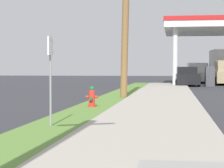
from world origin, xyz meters
The scene contains 6 objects.
fire_hydrant_second centered at (0.69, 14.77, 0.45)m, with size 0.42×0.38×0.74m.
fire_hydrant_third centered at (0.61, 25.80, 0.45)m, with size 0.42×0.37×0.74m.
street_sign_post centered at (0.68, 9.57, 1.63)m, with size 0.05×0.36×2.12m.
car_black_by_near_pump centered at (4.56, 36.26, 0.72)m, with size 2.20×4.61×1.57m.
truck_white_at_forecourt centered at (5.76, 43.74, 0.91)m, with size 2.39×5.50×1.97m.
truck_tan_on_apron centered at (7.96, 39.77, 1.49)m, with size 2.34×6.47×3.11m.
Camera 1 is at (3.57, -0.51, 1.51)m, focal length 70.46 mm.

